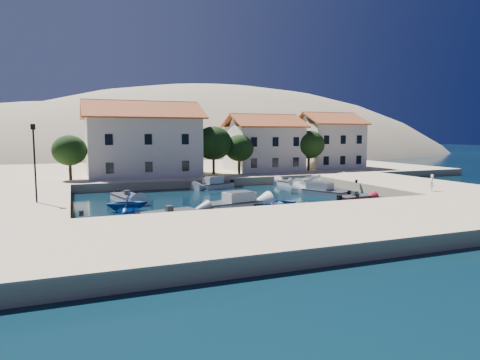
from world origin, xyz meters
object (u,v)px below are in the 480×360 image
Objects in this scene: building_left at (143,138)px; building_right at (329,140)px; lamppost at (34,155)px; rowboat_south at (275,207)px; cabin_cruiser_east at (325,191)px; pedestrian at (432,183)px; cabin_cruiser_south at (232,203)px; boat_east at (305,190)px; building_mid at (264,142)px.

building_left reaches higher than building_right.
rowboat_south is (19.40, -3.46, -4.75)m from lamppost.
building_left is at bearing 13.33° from cabin_cruiser_east.
building_left is at bearing -92.88° from pedestrian.
building_left reaches higher than cabin_cruiser_south.
boat_east is at bearing -129.88° from building_right.
cabin_cruiser_east reaches higher than rowboat_south.
boat_east is 13.76m from pedestrian.
building_right is 36.44m from cabin_cruiser_south.
building_left is 25.45m from rowboat_south.
cabin_cruiser_south is at bearing -80.08° from building_left.
cabin_cruiser_south is (-25.96, -25.09, -5.00)m from building_right.
cabin_cruiser_south is 1.00× the size of cabin_cruiser_east.
building_right reaches higher than cabin_cruiser_east.
boat_east is at bearing 25.32° from cabin_cruiser_south.
lamppost is at bearing 65.50° from cabin_cruiser_east.
rowboat_south is at bearing -112.44° from building_mid.
cabin_cruiser_east is (-2.26, -20.44, -4.75)m from building_mid.
building_mid is 2.44× the size of rowboat_south.
rowboat_south is (7.90, -23.46, -5.94)m from building_left.
boat_east is at bearing -42.10° from building_left.
building_mid is 16.54m from boat_east.
building_mid reaches higher than cabin_cruiser_south.
cabin_cruiser_south is (-13.96, -24.09, -4.75)m from building_mid.
building_left is 23.10m from lamppost.
building_mid is 2.23× the size of boat_east.
building_mid is 1.69× the size of lamppost.
lamppost is 3.90× the size of pedestrian.
boat_east is (8.24, 8.87, 0.00)m from rowboat_south.
building_mid reaches higher than pedestrian.
lamppost reaches higher than cabin_cruiser_east.
pedestrian is (15.28, -2.81, 1.80)m from rowboat_south.
lamppost is 20.27m from rowboat_south.
cabin_cruiser_east is at bearing -51.00° from building_left.
pedestrian is (7.04, -11.68, 1.80)m from boat_east.
lamppost is at bearing -119.90° from building_left.
boat_east is (-13.86, -16.58, -5.47)m from building_right.
lamppost is at bearing -54.55° from pedestrian.
lamppost is (-11.50, -20.00, -1.18)m from building_left.
building_left is 22.55m from boat_east.
building_right reaches higher than pedestrian.
building_mid is (18.00, 1.00, -0.71)m from building_left.
building_mid reaches higher than rowboat_south.
pedestrian is (-6.82, -28.27, -3.67)m from building_right.
cabin_cruiser_south and cabin_cruiser_east have the same top height.
lamppost is (-41.50, -22.00, -0.72)m from building_right.
building_mid is at bearing -123.55° from pedestrian.
building_left is 2.85× the size of cabin_cruiser_east.
building_left is 35.27m from pedestrian.
cabin_cruiser_south is at bearing 81.62° from cabin_cruiser_east.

